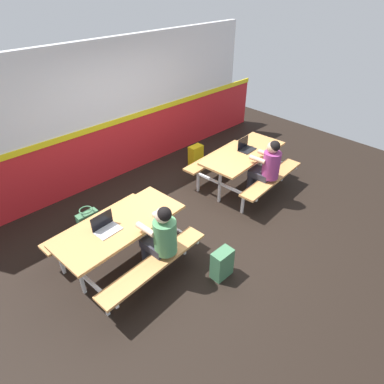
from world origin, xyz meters
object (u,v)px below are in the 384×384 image
object	(u,v)px
student_further	(267,166)
laptop_dark	(246,147)
backpack_dark	(222,264)
tote_bag_bright	(88,221)
student_nearer	(161,236)
picnic_table_right	(243,160)
satchel_spare	(196,155)
picnic_table_left	(122,233)
laptop_silver	(106,227)

from	to	relation	value
student_further	laptop_dark	world-z (taller)	student_further
backpack_dark	tote_bag_bright	size ratio (longest dim) A/B	1.02
student_nearer	student_further	world-z (taller)	same
student_further	backpack_dark	bearing A→B (deg)	-160.26
student_nearer	student_further	distance (m)	2.49
picnic_table_right	satchel_spare	size ratio (longest dim) A/B	4.11
laptop_dark	student_further	bearing A→B (deg)	-105.51
student_further	backpack_dark	distance (m)	2.09
picnic_table_left	tote_bag_bright	size ratio (longest dim) A/B	4.21
student_nearer	tote_bag_bright	xyz separation A→B (m)	(-0.27, 1.55, -0.51)
picnic_table_right	satchel_spare	xyz separation A→B (m)	(-0.04, 1.22, -0.36)
picnic_table_right	tote_bag_bright	world-z (taller)	picnic_table_right
laptop_dark	tote_bag_bright	size ratio (longest dim) A/B	0.78
student_nearer	laptop_dark	distance (m)	2.75
laptop_dark	backpack_dark	world-z (taller)	laptop_dark
student_further	student_nearer	bearing A→B (deg)	-177.17
picnic_table_right	student_nearer	bearing A→B (deg)	-164.93
picnic_table_left	student_nearer	xyz separation A→B (m)	(0.26, -0.54, 0.13)
student_nearer	laptop_silver	bearing A→B (deg)	128.93
backpack_dark	satchel_spare	distance (m)	3.14
backpack_dark	laptop_silver	bearing A→B (deg)	132.29
student_nearer	backpack_dark	xyz separation A→B (m)	(0.57, -0.56, -0.49)
laptop_silver	backpack_dark	world-z (taller)	laptop_silver
tote_bag_bright	laptop_silver	bearing A→B (deg)	-100.68
student_nearer	laptop_silver	size ratio (longest dim) A/B	3.59
tote_bag_bright	student_further	bearing A→B (deg)	-27.37
laptop_dark	satchel_spare	world-z (taller)	laptop_dark
laptop_silver	backpack_dark	size ratio (longest dim) A/B	0.76
picnic_table_right	picnic_table_left	bearing A→B (deg)	-176.99
student_further	backpack_dark	size ratio (longest dim) A/B	2.74
student_nearer	satchel_spare	world-z (taller)	student_nearer
student_nearer	satchel_spare	bearing A→B (deg)	37.33
picnic_table_right	tote_bag_bright	bearing A→B (deg)	162.98
picnic_table_right	laptop_silver	xyz separation A→B (m)	(-3.00, -0.12, 0.21)
picnic_table_left	picnic_table_right	bearing A→B (deg)	3.01
laptop_dark	satchel_spare	bearing A→B (deg)	97.19
picnic_table_right	backpack_dark	size ratio (longest dim) A/B	4.11
picnic_table_left	picnic_table_right	distance (m)	2.81
laptop_silver	laptop_dark	size ratio (longest dim) A/B	1.00
picnic_table_left	laptop_silver	bearing A→B (deg)	173.47
picnic_table_right	laptop_dark	world-z (taller)	laptop_dark
tote_bag_bright	satchel_spare	world-z (taller)	satchel_spare
picnic_table_left	laptop_silver	xyz separation A→B (m)	(-0.20, 0.02, 0.21)
laptop_silver	tote_bag_bright	distance (m)	1.17
picnic_table_right	satchel_spare	bearing A→B (deg)	91.95
satchel_spare	laptop_dark	bearing A→B (deg)	-82.81
satchel_spare	student_nearer	bearing A→B (deg)	-142.67
student_nearer	student_further	bearing A→B (deg)	2.83
laptop_dark	backpack_dark	xyz separation A→B (m)	(-2.08, -1.30, -0.57)
backpack_dark	student_further	bearing A→B (deg)	19.74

